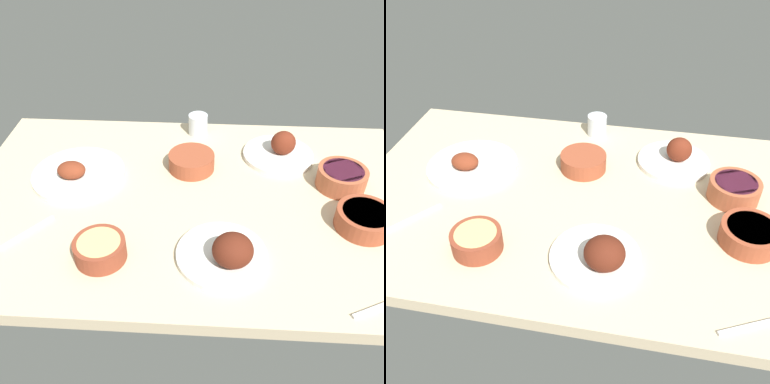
# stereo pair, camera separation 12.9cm
# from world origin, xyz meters

# --- Properties ---
(dining_table) EXTENTS (1.40, 0.90, 0.04)m
(dining_table) POSITION_xyz_m (0.00, 0.00, 0.02)
(dining_table) COLOR #C6B28E
(dining_table) RESTS_ON ground
(plate_far_side) EXTENTS (0.30, 0.30, 0.07)m
(plate_far_side) POSITION_xyz_m (-0.38, 0.08, 0.05)
(plate_far_side) COLOR silver
(plate_far_side) RESTS_ON dining_table
(plate_center_main) EXTENTS (0.24, 0.24, 0.10)m
(plate_center_main) POSITION_xyz_m (0.29, 0.24, 0.06)
(plate_center_main) COLOR silver
(plate_center_main) RESTS_ON dining_table
(plate_near_viewer) EXTENTS (0.24, 0.24, 0.10)m
(plate_near_viewer) POSITION_xyz_m (0.10, -0.25, 0.07)
(plate_near_viewer) COLOR silver
(plate_near_viewer) RESTS_ON dining_table
(bowl_pasta) EXTENTS (0.13, 0.13, 0.06)m
(bowl_pasta) POSITION_xyz_m (-0.22, -0.26, 0.07)
(bowl_pasta) COLOR brown
(bowl_pasta) RESTS_ON dining_table
(bowl_onions) EXTENTS (0.15, 0.15, 0.06)m
(bowl_onions) POSITION_xyz_m (0.46, 0.08, 0.07)
(bowl_onions) COLOR #A35133
(bowl_onions) RESTS_ON dining_table
(bowl_soup) EXTENTS (0.16, 0.16, 0.06)m
(bowl_soup) POSITION_xyz_m (0.49, -0.10, 0.07)
(bowl_soup) COLOR brown
(bowl_soup) RESTS_ON dining_table
(bowl_cream) EXTENTS (0.15, 0.15, 0.05)m
(bowl_cream) POSITION_xyz_m (-0.01, 0.15, 0.07)
(bowl_cream) COLOR brown
(bowl_cream) RESTS_ON dining_table
(water_tumbler) EXTENTS (0.07, 0.07, 0.08)m
(water_tumbler) POSITION_xyz_m (-0.00, 0.38, 0.08)
(water_tumbler) COLOR silver
(water_tumbler) RESTS_ON dining_table
(fork_loose) EXTENTS (0.17, 0.09, 0.01)m
(fork_loose) POSITION_xyz_m (0.47, -0.37, 0.04)
(fork_loose) COLOR silver
(fork_loose) RESTS_ON dining_table
(spoon_loose) EXTENTS (0.11, 0.14, 0.01)m
(spoon_loose) POSITION_xyz_m (-0.44, -0.18, 0.04)
(spoon_loose) COLOR silver
(spoon_loose) RESTS_ON dining_table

